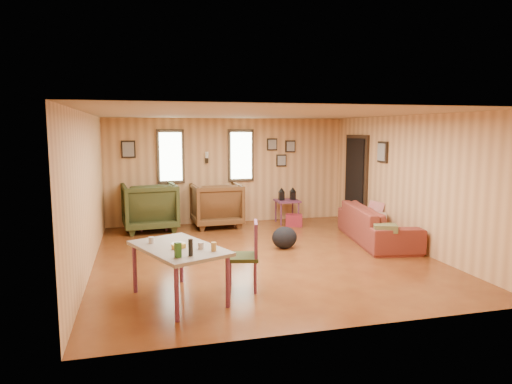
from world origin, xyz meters
TOP-DOWN VIEW (x-y plane):
  - room at (0.17, 0.27)m, footprint 5.54×6.04m
  - sofa at (2.42, 0.44)m, footprint 1.06×2.42m
  - recliner_brown at (-0.35, 2.57)m, footprint 1.08×1.02m
  - recliner_green at (-1.80, 2.54)m, footprint 1.19×1.13m
  - end_table at (-1.71, 2.63)m, footprint 0.64×0.59m
  - side_table at (1.29, 2.53)m, footprint 0.52×0.52m
  - cooler at (1.33, 2.17)m, footprint 0.44×0.37m
  - backpack at (0.53, 0.37)m, footprint 0.50×0.39m
  - sofa_pillows at (2.30, 0.11)m, footprint 0.97×1.66m
  - dining_table at (-1.54, -1.71)m, footprint 1.28×1.57m
  - dining_chair at (-0.62, -1.56)m, footprint 0.51×0.51m

SIDE VIEW (x-z plane):
  - cooler at x=1.33m, z-range 0.00..0.26m
  - backpack at x=0.53m, z-range 0.00..0.40m
  - end_table at x=-1.71m, z-range 0.05..0.83m
  - sofa at x=2.42m, z-range 0.00..0.91m
  - sofa_pillows at x=2.30m, z-range 0.33..0.67m
  - dining_chair at x=-0.62m, z-range 0.06..0.99m
  - recliner_brown at x=-0.35m, z-range 0.00..1.08m
  - recliner_green at x=-1.80m, z-range 0.00..1.13m
  - side_table at x=1.29m, z-range 0.15..0.98m
  - dining_table at x=-1.54m, z-range 0.19..1.08m
  - room at x=0.17m, z-range -0.02..2.43m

